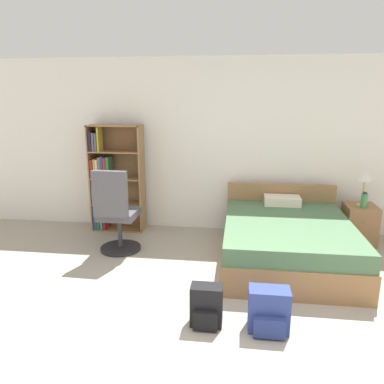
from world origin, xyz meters
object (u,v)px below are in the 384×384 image
object	(u,v)px
bed	(286,239)
backpack_blue	(269,311)
backpack_black	(206,307)
office_chair	(116,215)
table_lamp	(365,177)
water_bottle	(364,200)
bookshelf	(110,180)
nightstand	(359,224)

from	to	relation	value
bed	backpack_blue	xyz separation A→B (m)	(-0.32, -1.56, -0.09)
bed	backpack_black	xyz separation A→B (m)	(-0.87, -1.54, -0.10)
office_chair	backpack_blue	world-z (taller)	office_chair
bed	backpack_blue	distance (m)	1.59
table_lamp	water_bottle	bearing A→B (deg)	-91.84
water_bottle	backpack_black	size ratio (longest dim) A/B	0.57
bed	backpack_blue	world-z (taller)	bed
bookshelf	nightstand	size ratio (longest dim) A/B	2.95
bookshelf	backpack_blue	distance (m)	3.35
bookshelf	office_chair	size ratio (longest dim) A/B	1.42
bookshelf	office_chair	xyz separation A→B (m)	(0.38, -0.89, -0.27)
water_bottle	backpack_blue	world-z (taller)	water_bottle
bed	backpack_blue	size ratio (longest dim) A/B	5.01
office_chair	backpack_blue	distance (m)	2.43
bed	office_chair	world-z (taller)	office_chair
bookshelf	bed	distance (m)	2.76
bed	water_bottle	distance (m)	1.31
water_bottle	bed	bearing A→B (deg)	-149.98
bookshelf	backpack_blue	world-z (taller)	bookshelf
backpack_blue	table_lamp	bearing A→B (deg)	58.11
table_lamp	backpack_blue	xyz separation A→B (m)	(-1.41, -2.27, -0.77)
nightstand	backpack_black	xyz separation A→B (m)	(-1.97, -2.28, -0.09)
office_chair	backpack_black	distance (m)	2.02
bookshelf	backpack_blue	size ratio (longest dim) A/B	4.10
bed	nightstand	distance (m)	1.32
bookshelf	backpack_black	size ratio (longest dim) A/B	4.26
office_chair	table_lamp	distance (m)	3.41
bed	table_lamp	size ratio (longest dim) A/B	3.93
backpack_blue	water_bottle	bearing A→B (deg)	57.15
nightstand	water_bottle	xyz separation A→B (m)	(-0.01, -0.11, 0.38)
bookshelf	table_lamp	bearing A→B (deg)	-1.99
table_lamp	backpack_black	size ratio (longest dim) A/B	1.32
table_lamp	water_bottle	size ratio (longest dim) A/B	2.32
office_chair	table_lamp	bearing A→B (deg)	13.12
nightstand	water_bottle	bearing A→B (deg)	-93.08
backpack_black	bed	bearing A→B (deg)	60.37
bed	backpack_black	bearing A→B (deg)	-119.63
backpack_black	water_bottle	bearing A→B (deg)	47.81
backpack_black	office_chair	bearing A→B (deg)	131.61
water_bottle	backpack_blue	xyz separation A→B (m)	(-1.41, -2.19, -0.47)
bed	table_lamp	xyz separation A→B (m)	(1.09, 0.72, 0.68)
nightstand	office_chair	bearing A→B (deg)	-166.48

